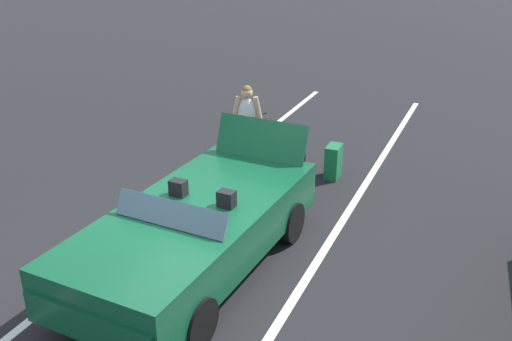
# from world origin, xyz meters

# --- Properties ---
(ground_plane) EXTENTS (80.00, 80.00, 0.00)m
(ground_plane) POSITION_xyz_m (0.00, 0.00, 0.00)
(ground_plane) COLOR black
(lot_line_near) EXTENTS (18.00, 0.12, 0.01)m
(lot_line_near) POSITION_xyz_m (0.00, -1.27, 0.00)
(lot_line_near) COLOR silver
(lot_line_near) RESTS_ON ground_plane
(lot_line_mid) EXTENTS (18.00, 0.12, 0.01)m
(lot_line_mid) POSITION_xyz_m (0.00, 1.43, 0.00)
(lot_line_mid) COLOR silver
(lot_line_mid) RESTS_ON ground_plane
(convertible_car) EXTENTS (4.24, 2.00, 1.53)m
(convertible_car) POSITION_xyz_m (0.20, -0.01, 0.59)
(convertible_car) COLOR #0F4C2D
(convertible_car) RESTS_ON ground_plane
(suitcase_large_black) EXTENTS (0.54, 0.54, 0.74)m
(suitcase_large_black) POSITION_xyz_m (-3.49, 0.07, 0.37)
(suitcase_large_black) COLOR black
(suitcase_large_black) RESTS_ON ground_plane
(suitcase_medium_bright) EXTENTS (0.41, 0.25, 0.62)m
(suitcase_medium_bright) POSITION_xyz_m (-3.65, 0.80, 0.31)
(suitcase_medium_bright) COLOR #19723F
(suitcase_medium_bright) RESTS_ON ground_plane
(suitcase_small_carryon) EXTENTS (0.39, 0.32, 0.88)m
(suitcase_small_carryon) POSITION_xyz_m (-4.16, -0.85, 0.26)
(suitcase_small_carryon) COLOR #2D2319
(suitcase_small_carryon) RESTS_ON ground_plane
(duffel_bag) EXTENTS (0.70, 0.61, 0.34)m
(duffel_bag) POSITION_xyz_m (-2.55, 0.19, 0.16)
(duffel_bag) COLOR #19723F
(duffel_bag) RESTS_ON ground_plane
(traveler_person) EXTENTS (0.32, 0.59, 1.65)m
(traveler_person) POSITION_xyz_m (-3.29, -0.75, 0.93)
(traveler_person) COLOR #4C3F2D
(traveler_person) RESTS_ON ground_plane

